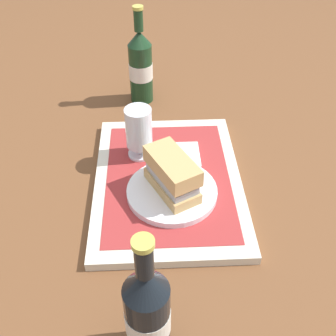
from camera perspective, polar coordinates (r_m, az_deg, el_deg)
ground_plane at (r=0.91m, az=0.00°, el=-2.36°), size 3.00×3.00×0.00m
tray at (r=0.90m, az=0.00°, el=-1.90°), size 0.44×0.32×0.02m
placemat at (r=0.90m, az=0.00°, el=-1.41°), size 0.38×0.27×0.00m
plate at (r=0.85m, az=0.55°, el=-3.32°), size 0.19×0.19×0.01m
sandwich at (r=0.82m, az=0.45°, el=-0.70°), size 0.14×0.12×0.08m
beer_glass at (r=0.91m, az=-4.10°, el=5.28°), size 0.06×0.06×0.12m
napkin_folded at (r=0.95m, az=2.33°, el=1.85°), size 0.09×0.07×0.01m
beer_bottle at (r=1.14m, az=-3.85°, el=14.04°), size 0.07×0.07×0.27m
second_bottle at (r=0.60m, az=-2.88°, el=-19.75°), size 0.07×0.07×0.27m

